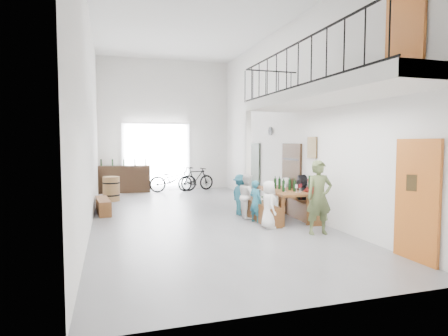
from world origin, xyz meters
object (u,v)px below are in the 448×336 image
object	(u,v)px
tasting_table	(281,193)
oak_barrel	(111,189)
bench_inner	(259,211)
bicycle_near	(173,179)
side_bench	(103,206)
host_standing	(319,197)
serving_counter	(124,179)

from	to	relation	value
tasting_table	oak_barrel	bearing A→B (deg)	134.65
bench_inner	bicycle_near	distance (m)	6.31
side_bench	host_standing	bearing A→B (deg)	-40.68
oak_barrel	host_standing	world-z (taller)	host_standing
side_bench	host_standing	distance (m)	6.13
host_standing	side_bench	bearing A→B (deg)	144.53
oak_barrel	bicycle_near	bearing A→B (deg)	35.57
oak_barrel	host_standing	bearing A→B (deg)	-54.75
bench_inner	serving_counter	size ratio (longest dim) A/B	1.01
side_bench	oak_barrel	world-z (taller)	oak_barrel
side_bench	bicycle_near	world-z (taller)	bicycle_near
side_bench	oak_barrel	size ratio (longest dim) A/B	1.74
oak_barrel	serving_counter	world-z (taller)	serving_counter
tasting_table	bench_inner	bearing A→B (deg)	173.99
side_bench	bicycle_near	distance (m)	4.81
serving_counter	bicycle_near	world-z (taller)	serving_counter
side_bench	bicycle_near	xyz separation A→B (m)	(2.68, 3.98, 0.31)
bench_inner	oak_barrel	xyz separation A→B (m)	(-3.70, 4.44, 0.19)
tasting_table	serving_counter	world-z (taller)	serving_counter
tasting_table	serving_counter	bearing A→B (deg)	120.45
side_bench	bench_inner	bearing A→B (deg)	-29.25
bench_inner	serving_counter	world-z (taller)	serving_counter
bench_inner	tasting_table	bearing A→B (deg)	-7.61
oak_barrel	bicycle_near	xyz separation A→B (m)	(2.44, 1.75, 0.09)
host_standing	tasting_table	bearing A→B (deg)	98.75
serving_counter	bicycle_near	size ratio (longest dim) A/B	1.05
bench_inner	side_bench	world-z (taller)	bench_inner
tasting_table	bench_inner	size ratio (longest dim) A/B	0.95
oak_barrel	tasting_table	bearing A→B (deg)	-46.49
serving_counter	host_standing	bearing A→B (deg)	-62.68
side_bench	oak_barrel	xyz separation A→B (m)	(0.24, 2.23, 0.22)
tasting_table	side_bench	size ratio (longest dim) A/B	1.32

